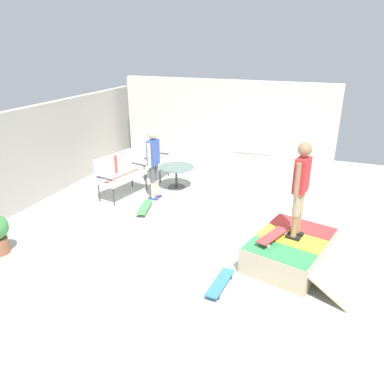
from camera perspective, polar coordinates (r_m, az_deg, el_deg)
name	(u,v)px	position (r m, az deg, el deg)	size (l,w,h in m)	color
ground_plane	(192,233)	(7.56, 0.01, -6.26)	(12.00, 12.00, 0.10)	#B2B2AD
back_wall_cinderblock	(28,157)	(9.24, -23.88, 4.91)	(9.00, 0.20, 2.20)	#9E998E
house_facade	(225,127)	(10.64, 5.07, 9.92)	(0.23, 6.00, 2.57)	beige
skate_ramp	(292,251)	(6.64, 15.09, -8.68)	(1.97, 2.08, 0.47)	tan
patio_bench	(119,171)	(9.18, -11.18, 3.18)	(1.33, 0.78, 1.02)	#38383D
patio_chair_near_house	(152,157)	(10.22, -6.12, 5.44)	(0.62, 0.55, 1.02)	#38383D
patio_table	(176,173)	(9.52, -2.43, 2.95)	(0.90, 0.90, 0.57)	#38383D
person_watching	(153,159)	(8.73, -5.94, 5.08)	(0.48, 0.25, 1.70)	navy
person_skater	(301,184)	(6.19, 16.36, 1.14)	(0.47, 0.29, 1.65)	black
skateboard_by_bench	(145,207)	(8.40, -7.27, -2.34)	(0.82, 0.39, 0.10)	#3F8C4C
skateboard_spare	(220,283)	(5.93, 4.35, -13.74)	(0.81, 0.25, 0.10)	#3372B2
skateboard_on_ramp	(273,235)	(6.37, 12.40, -6.48)	(0.82, 0.48, 0.10)	#B23838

